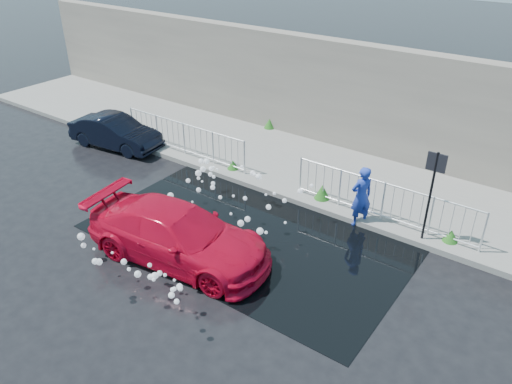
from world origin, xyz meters
TOP-DOWN VIEW (x-y plane):
  - ground at (0.00, 0.00)m, footprint 90.00×90.00m
  - pavement at (0.00, 5.00)m, footprint 30.00×4.00m
  - curb at (0.00, 3.00)m, footprint 30.00×0.25m
  - retaining_wall at (0.00, 7.20)m, footprint 30.00×0.60m
  - puddle at (0.50, 1.00)m, footprint 8.00×5.00m
  - sign_post at (4.20, 3.10)m, footprint 0.45×0.06m
  - railing_left at (-4.00, 3.35)m, footprint 5.05×0.05m
  - railing_right at (3.00, 3.35)m, footprint 5.05×0.05m
  - weeds at (-0.18, 4.47)m, footprint 12.17×3.93m
  - water_spray at (-0.47, 0.18)m, footprint 3.65×5.38m
  - red_car at (-0.27, -0.85)m, footprint 4.76×2.44m
  - dark_car at (-6.56, 2.60)m, footprint 3.51×1.61m
  - person at (2.53, 3.00)m, footprint 0.67×0.73m

SIDE VIEW (x-z plane):
  - ground at x=0.00m, z-range 0.00..0.00m
  - puddle at x=0.50m, z-range 0.00..0.01m
  - pavement at x=0.00m, z-range 0.00..0.15m
  - curb at x=0.00m, z-range 0.00..0.16m
  - weeds at x=-0.18m, z-range 0.11..0.54m
  - dark_car at x=-6.56m, z-range 0.00..1.12m
  - red_car at x=-0.27m, z-range 0.00..1.32m
  - water_spray at x=-0.47m, z-range 0.15..1.24m
  - railing_left at x=-4.00m, z-range 0.19..1.29m
  - railing_right at x=3.00m, z-range 0.19..1.29m
  - person at x=2.53m, z-range 0.00..1.68m
  - sign_post at x=4.20m, z-range 0.47..2.97m
  - retaining_wall at x=0.00m, z-range 0.15..3.65m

